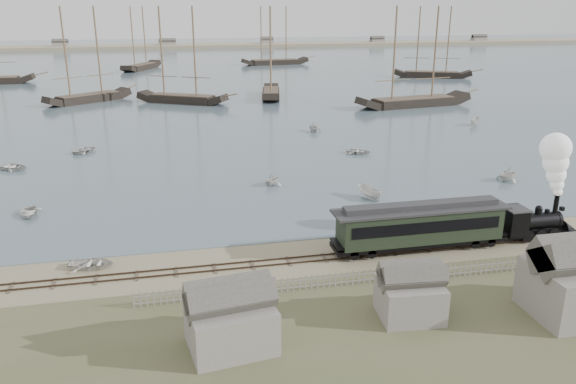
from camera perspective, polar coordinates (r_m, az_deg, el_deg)
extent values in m
plane|color=gray|center=(48.61, 4.22, -5.65)|extent=(600.00, 600.00, 0.00)
cube|color=#445862|center=(213.80, -9.06, 12.83)|extent=(600.00, 336.00, 0.06)
cube|color=#37281E|center=(46.40, 5.10, -6.75)|extent=(120.00, 0.08, 0.12)
cube|color=#37281E|center=(47.26, 4.74, -6.25)|extent=(120.00, 0.08, 0.12)
cube|color=#45382C|center=(46.86, 4.91, -6.58)|extent=(120.00, 1.80, 0.06)
cube|color=tan|center=(293.45, -10.11, 14.21)|extent=(500.00, 20.00, 1.80)
cube|color=black|center=(54.81, 24.01, -3.64)|extent=(6.63, 1.95, 0.24)
cylinder|color=black|center=(54.26, 23.81, -2.72)|extent=(4.10, 1.46, 1.46)
cube|color=black|center=(52.98, 21.95, -2.74)|extent=(1.76, 2.15, 2.24)
cube|color=#2D2D30|center=(52.60, 22.10, -1.55)|extent=(1.95, 2.34, 0.12)
cylinder|color=black|center=(54.93, 25.56, -1.25)|extent=(0.43, 0.43, 1.56)
sphere|color=black|center=(54.00, 24.13, -1.57)|extent=(0.62, 0.62, 0.62)
cone|color=black|center=(56.71, 26.56, -3.40)|extent=(1.37, 1.95, 1.95)
cube|color=black|center=(55.45, 26.07, -1.53)|extent=(0.34, 0.34, 0.34)
cube|color=black|center=(49.10, 13.15, -4.90)|extent=(15.09, 2.48, 0.38)
cube|color=black|center=(48.53, 13.27, -3.26)|extent=(14.01, 2.69, 2.69)
cube|color=black|center=(47.30, 14.00, -3.54)|extent=(12.93, 0.06, 0.97)
cube|color=black|center=(49.59, 12.63, -2.41)|extent=(12.93, 0.06, 0.97)
cube|color=#2D2D30|center=(48.05, 13.39, -1.70)|extent=(15.09, 2.91, 0.19)
cube|color=#2D2D30|center=(47.94, 13.42, -1.34)|extent=(13.47, 1.29, 0.48)
imported|color=beige|center=(47.39, -19.35, -6.87)|extent=(3.14, 3.96, 0.74)
imported|color=beige|center=(61.05, -24.83, -1.87)|extent=(3.72, 2.93, 0.70)
imported|color=beige|center=(64.79, -1.61, 1.30)|extent=(3.38, 3.43, 1.37)
imported|color=beige|center=(60.84, 8.27, -0.05)|extent=(3.69, 2.46, 1.34)
imported|color=beige|center=(79.42, 7.17, 4.13)|extent=(3.91, 4.25, 0.72)
imported|color=beige|center=(71.22, 21.45, 1.72)|extent=(3.60, 3.88, 1.68)
imported|color=beige|center=(103.41, 18.45, 6.80)|extent=(3.12, 3.36, 1.29)
imported|color=beige|center=(79.34, -26.37, 2.35)|extent=(4.29, 4.74, 0.81)
imported|color=beige|center=(93.07, 2.64, 6.63)|extent=(3.43, 3.09, 1.60)
imported|color=beige|center=(84.59, -19.92, 4.06)|extent=(4.48, 4.50, 0.77)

